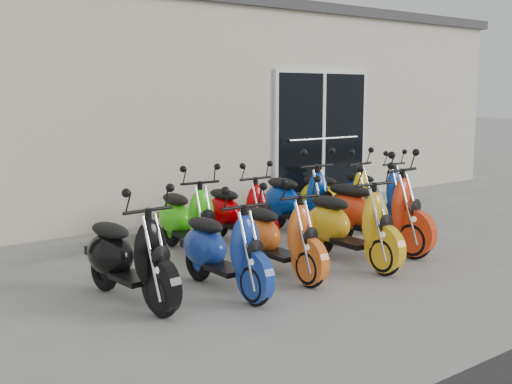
% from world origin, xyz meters
% --- Properties ---
extents(ground, '(80.00, 80.00, 0.00)m').
position_xyz_m(ground, '(0.00, 0.00, 0.00)').
color(ground, gray).
rests_on(ground, ground).
extents(building, '(14.00, 6.00, 3.20)m').
position_xyz_m(building, '(0.00, 5.20, 1.60)').
color(building, beige).
rests_on(building, ground).
extents(roof_cap, '(14.20, 6.20, 0.16)m').
position_xyz_m(roof_cap, '(0.00, 5.20, 3.28)').
color(roof_cap, '#3F3F42').
rests_on(roof_cap, building).
extents(front_step, '(14.00, 0.40, 0.15)m').
position_xyz_m(front_step, '(0.00, 2.02, 0.07)').
color(front_step, gray).
rests_on(front_step, ground).
extents(door_right, '(2.02, 0.08, 2.22)m').
position_xyz_m(door_right, '(2.60, 2.17, 1.26)').
color(door_right, black).
rests_on(door_right, front_step).
extents(scooter_front_black, '(0.67, 1.60, 1.15)m').
position_xyz_m(scooter_front_black, '(-2.12, -0.20, 0.58)').
color(scooter_front_black, black).
rests_on(scooter_front_black, ground).
extents(scooter_front_blue, '(0.59, 1.53, 1.12)m').
position_xyz_m(scooter_front_blue, '(-1.24, -0.46, 0.56)').
color(scooter_front_blue, '#183697').
rests_on(scooter_front_blue, ground).
extents(scooter_front_orange_a, '(0.62, 1.54, 1.12)m').
position_xyz_m(scooter_front_orange_a, '(-0.45, -0.37, 0.56)').
color(scooter_front_orange_a, orange).
rests_on(scooter_front_orange_a, ground).
extents(scooter_front_orange_b, '(0.70, 1.66, 1.20)m').
position_xyz_m(scooter_front_orange_b, '(0.49, -0.50, 0.60)').
color(scooter_front_orange_b, gold).
rests_on(scooter_front_orange_b, ground).
extents(scooter_front_red, '(0.78, 1.79, 1.29)m').
position_xyz_m(scooter_front_red, '(1.20, -0.22, 0.64)').
color(scooter_front_red, red).
rests_on(scooter_front_red, ground).
extents(scooter_back_green, '(0.72, 1.59, 1.14)m').
position_xyz_m(scooter_back_green, '(-0.72, 1.03, 0.57)').
color(scooter_back_green, '#3CD814').
rests_on(scooter_back_green, ground).
extents(scooter_back_red, '(0.56, 1.51, 1.11)m').
position_xyz_m(scooter_back_red, '(0.07, 1.05, 0.56)').
color(scooter_back_red, '#BD0003').
rests_on(scooter_back_red, ground).
extents(scooter_back_blue, '(0.70, 1.70, 1.24)m').
position_xyz_m(scooter_back_blue, '(1.02, 0.96, 0.62)').
color(scooter_back_blue, '#053399').
rests_on(scooter_back_blue, ground).
extents(scooter_back_yellow, '(0.79, 1.67, 1.19)m').
position_xyz_m(scooter_back_yellow, '(1.82, 1.00, 0.59)').
color(scooter_back_yellow, yellow).
rests_on(scooter_back_yellow, ground).
extents(scooter_back_extra, '(0.56, 1.51, 1.11)m').
position_xyz_m(scooter_back_extra, '(2.67, 1.05, 0.56)').
color(scooter_back_extra, navy).
rests_on(scooter_back_extra, ground).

